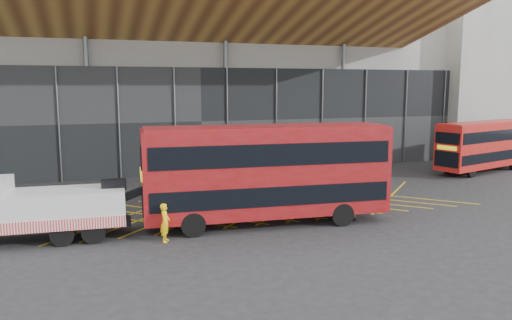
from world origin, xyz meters
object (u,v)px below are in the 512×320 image
object	(u,v)px
recovery_truck	(17,207)
worker	(165,223)
bus_towed	(267,170)
bus_second	(484,144)

from	to	relation	value
recovery_truck	worker	distance (m)	6.27
bus_towed	bus_second	size ratio (longest dim) A/B	1.22
bus_second	worker	world-z (taller)	bus_second
worker	bus_towed	bearing A→B (deg)	-57.69
recovery_truck	worker	xyz separation A→B (m)	(5.94, -1.85, -0.74)
bus_towed	worker	size ratio (longest dim) A/B	7.11
bus_towed	worker	bearing A→B (deg)	-162.28
recovery_truck	bus_towed	bearing A→B (deg)	0.02
recovery_truck	bus_towed	size ratio (longest dim) A/B	0.82
worker	bus_second	bearing A→B (deg)	-50.42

